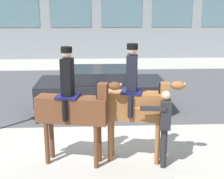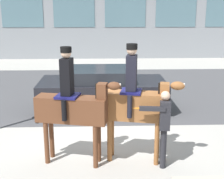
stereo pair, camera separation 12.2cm
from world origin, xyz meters
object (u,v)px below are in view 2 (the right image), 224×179
(pedestrian_bystander, at_px, (164,123))
(mounted_horse_companion, at_px, (135,103))
(mounted_horse_lead, at_px, (73,106))
(street_car_near_lane, at_px, (102,88))

(pedestrian_bystander, bearing_deg, mounted_horse_companion, -22.14)
(mounted_horse_lead, height_order, mounted_horse_companion, mounted_horse_companion)
(mounted_horse_companion, height_order, pedestrian_bystander, mounted_horse_companion)
(mounted_horse_companion, distance_m, pedestrian_bystander, 0.76)
(mounted_horse_lead, height_order, pedestrian_bystander, mounted_horse_lead)
(mounted_horse_lead, distance_m, mounted_horse_companion, 1.39)
(mounted_horse_companion, xyz_separation_m, pedestrian_bystander, (0.58, -0.33, -0.36))
(mounted_horse_lead, distance_m, pedestrian_bystander, 2.02)
(street_car_near_lane, bearing_deg, mounted_horse_companion, -78.65)
(mounted_horse_companion, bearing_deg, mounted_horse_lead, -165.41)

